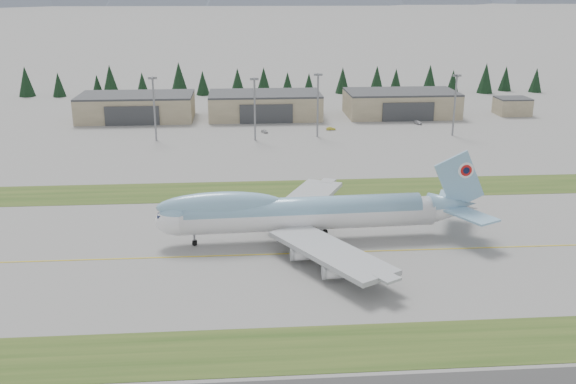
{
  "coord_description": "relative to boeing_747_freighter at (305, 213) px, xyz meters",
  "views": [
    {
      "loc": [
        -25.93,
        -126.36,
        54.81
      ],
      "look_at": [
        -14.94,
        18.37,
        8.0
      ],
      "focal_mm": 40.0,
      "sensor_mm": 36.0,
      "label": 1
    }
  ],
  "objects": [
    {
      "name": "hangar_left",
      "position": [
        -58.02,
        142.35,
        -1.14
      ],
      "size": [
        48.0,
        26.6,
        10.8
      ],
      "color": "gray",
      "rests_on": "ground"
    },
    {
      "name": "control_shed",
      "position": [
        106.98,
        140.45,
        -2.73
      ],
      "size": [
        14.0,
        12.0,
        7.6
      ],
      "color": "gray",
      "rests_on": "ground"
    },
    {
      "name": "hangar_right",
      "position": [
        56.98,
        142.35,
        -1.14
      ],
      "size": [
        48.0,
        26.6,
        10.8
      ],
      "color": "gray",
      "rests_on": "ground"
    },
    {
      "name": "taxiway_line_main",
      "position": [
        11.98,
        -7.55,
        -6.53
      ],
      "size": [
        400.0,
        0.4,
        0.02
      ],
      "primitive_type": "cube",
      "color": "gold",
      "rests_on": "ground"
    },
    {
      "name": "service_vehicle_b",
      "position": [
        22.0,
        114.47,
        -6.53
      ],
      "size": [
        3.69,
        1.3,
        1.22
      ],
      "primitive_type": "imported",
      "rotation": [
        0.0,
        0.0,
        1.57
      ],
      "color": "gold",
      "rests_on": "ground"
    },
    {
      "name": "grass_strip_far",
      "position": [
        11.98,
        37.45,
        -6.53
      ],
      "size": [
        400.0,
        18.0,
        0.08
      ],
      "primitive_type": "cube",
      "color": "#2B491A",
      "rests_on": "ground"
    },
    {
      "name": "conifer_belt",
      "position": [
        8.29,
        204.82,
        0.6
      ],
      "size": [
        277.25,
        16.02,
        16.99
      ],
      "color": "black",
      "rests_on": "ground"
    },
    {
      "name": "ground",
      "position": [
        11.98,
        -7.55,
        -6.53
      ],
      "size": [
        7000.0,
        7000.0,
        0.0
      ],
      "primitive_type": "plane",
      "color": "slate",
      "rests_on": "ground"
    },
    {
      "name": "hangar_center",
      "position": [
        -3.02,
        142.35,
        -1.14
      ],
      "size": [
        48.0,
        26.6,
        10.8
      ],
      "color": "gray",
      "rests_on": "ground"
    },
    {
      "name": "service_vehicle_a",
      "position": [
        -4.51,
        111.6,
        -6.53
      ],
      "size": [
        2.91,
        4.12,
        1.3
      ],
      "primitive_type": "imported",
      "rotation": [
        0.0,
        0.0,
        0.4
      ],
      "color": "#BDBDBF",
      "rests_on": "ground"
    },
    {
      "name": "floodlight_masts",
      "position": [
        7.21,
        101.39,
        9.74
      ],
      "size": [
        115.57,
        7.11,
        23.87
      ],
      "color": "gray",
      "rests_on": "ground"
    },
    {
      "name": "grass_strip_near",
      "position": [
        11.98,
        -45.55,
        -6.53
      ],
      "size": [
        400.0,
        14.0,
        0.08
      ],
      "primitive_type": "cube",
      "color": "#2B491A",
      "rests_on": "ground"
    },
    {
      "name": "boeing_747_freighter",
      "position": [
        0.0,
        0.0,
        0.0
      ],
      "size": [
        74.92,
        64.92,
        19.82
      ],
      "rotation": [
        0.0,
        0.0,
        0.04
      ],
      "color": "white",
      "rests_on": "ground"
    },
    {
      "name": "service_vehicle_c",
      "position": [
        59.73,
        122.94,
        -6.53
      ],
      "size": [
        2.8,
        4.79,
        1.3
      ],
      "primitive_type": "imported",
      "rotation": [
        0.0,
        0.0,
        0.23
      ],
      "color": "#B5B5BA",
      "rests_on": "ground"
    }
  ]
}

